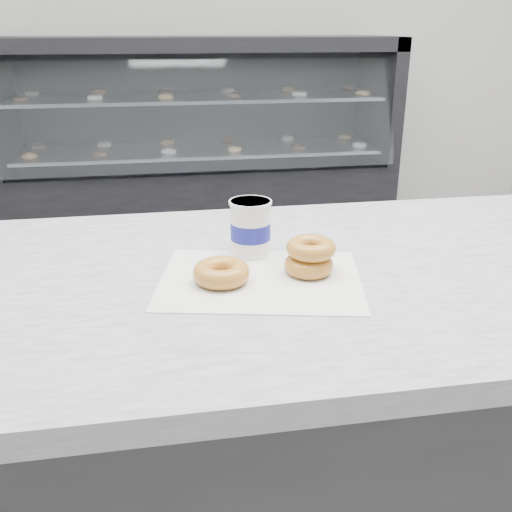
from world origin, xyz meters
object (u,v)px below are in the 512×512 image
at_px(donut_stack, 310,256).
at_px(coffee_cup, 250,228).
at_px(display_case, 200,163).
at_px(counter, 306,465).
at_px(donut_single, 221,273).

relative_size(donut_stack, coffee_cup, 1.06).
relative_size(display_case, donut_stack, 21.35).
relative_size(counter, donut_single, 31.48).
height_order(counter, display_case, display_case).
bearing_deg(coffee_cup, donut_stack, -30.68).
xyz_separation_m(counter, coffee_cup, (-0.10, 0.08, 0.50)).
height_order(counter, donut_single, donut_single).
xyz_separation_m(counter, display_case, (0.00, 2.72, 0.04)).
distance_m(donut_stack, coffee_cup, 0.14).
height_order(donut_stack, coffee_cup, coffee_cup).
bearing_deg(donut_stack, coffee_cup, 129.49).
bearing_deg(display_case, donut_stack, -90.30).
relative_size(display_case, coffee_cup, 22.57).
bearing_deg(display_case, coffee_cup, -92.21).
height_order(display_case, coffee_cup, display_case).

